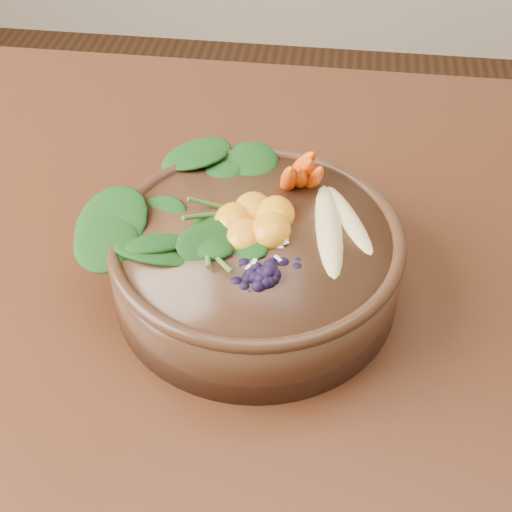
% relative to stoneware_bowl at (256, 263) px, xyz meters
% --- Properties ---
extents(stoneware_bowl, '(0.35, 0.35, 0.08)m').
position_rel_stoneware_bowl_xyz_m(stoneware_bowl, '(0.00, 0.00, 0.00)').
color(stoneware_bowl, '#492B19').
rests_on(stoneware_bowl, dining_table).
extents(kale_heap, '(0.22, 0.21, 0.04)m').
position_rel_stoneware_bowl_xyz_m(kale_heap, '(-0.06, 0.04, 0.06)').
color(kale_heap, '#194215').
rests_on(kale_heap, stoneware_bowl).
extents(carrot_cluster, '(0.07, 0.07, 0.08)m').
position_rel_stoneware_bowl_xyz_m(carrot_cluster, '(0.03, 0.09, 0.08)').
color(carrot_cluster, '#FB5013').
rests_on(carrot_cluster, stoneware_bowl).
extents(banana_halves, '(0.08, 0.16, 0.03)m').
position_rel_stoneware_bowl_xyz_m(banana_halves, '(0.08, 0.03, 0.05)').
color(banana_halves, '#E0CC84').
rests_on(banana_halves, stoneware_bowl).
extents(mandarin_cluster, '(0.10, 0.11, 0.03)m').
position_rel_stoneware_bowl_xyz_m(mandarin_cluster, '(-0.00, 0.02, 0.05)').
color(mandarin_cluster, orange).
rests_on(mandarin_cluster, stoneware_bowl).
extents(blueberry_pile, '(0.15, 0.13, 0.04)m').
position_rel_stoneware_bowl_xyz_m(blueberry_pile, '(0.02, -0.06, 0.06)').
color(blueberry_pile, black).
rests_on(blueberry_pile, stoneware_bowl).
extents(coconut_flakes, '(0.10, 0.09, 0.01)m').
position_rel_stoneware_bowl_xyz_m(coconut_flakes, '(0.01, -0.02, 0.04)').
color(coconut_flakes, white).
rests_on(coconut_flakes, stoneware_bowl).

